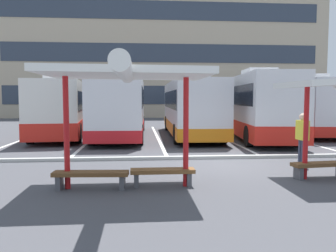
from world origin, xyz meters
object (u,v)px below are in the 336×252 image
object	(u,v)px
coach_bus_0	(64,109)
bench_2	(320,166)
coach_bus_3	(252,106)
coach_bus_4	(299,106)
coach_bus_2	(191,108)
bench_0	(91,176)
waiting_passenger_0	(302,135)
waiting_shelter_0	(126,75)
coach_bus_1	(121,107)
bench_1	(163,173)

from	to	relation	value
coach_bus_0	bench_2	size ratio (longest dim) A/B	6.82
coach_bus_3	coach_bus_4	bearing A→B (deg)	25.19
coach_bus_0	coach_bus_2	world-z (taller)	coach_bus_2
bench_0	waiting_passenger_0	bearing A→B (deg)	20.61
waiting_shelter_0	coach_bus_4	bearing A→B (deg)	50.96
coach_bus_0	coach_bus_3	bearing A→B (deg)	-9.58
coach_bus_4	waiting_shelter_0	bearing A→B (deg)	-129.04
coach_bus_3	waiting_shelter_0	size ratio (longest dim) A/B	2.51
coach_bus_4	coach_bus_0	bearing A→B (deg)	179.52
coach_bus_0	coach_bus_3	world-z (taller)	coach_bus_3
coach_bus_1	waiting_passenger_0	bearing A→B (deg)	-55.44
bench_0	bench_1	world-z (taller)	same
coach_bus_0	bench_2	world-z (taller)	coach_bus_0
bench_2	coach_bus_4	bearing A→B (deg)	66.94
bench_1	coach_bus_0	bearing A→B (deg)	111.77
coach_bus_4	waiting_shelter_0	size ratio (longest dim) A/B	2.14
bench_0	coach_bus_1	bearing A→B (deg)	89.10
coach_bus_1	bench_1	world-z (taller)	coach_bus_1
coach_bus_2	waiting_passenger_0	world-z (taller)	coach_bus_2
bench_1	bench_2	bearing A→B (deg)	6.51
waiting_passenger_0	coach_bus_3	bearing A→B (deg)	82.43
coach_bus_2	coach_bus_4	size ratio (longest dim) A/B	1.04
bench_0	waiting_passenger_0	world-z (taller)	waiting_passenger_0
waiting_shelter_0	bench_2	size ratio (longest dim) A/B	2.84
coach_bus_1	waiting_passenger_0	size ratio (longest dim) A/B	6.10
coach_bus_2	coach_bus_4	distance (m)	7.34
coach_bus_3	waiting_shelter_0	world-z (taller)	coach_bus_3
coach_bus_1	coach_bus_4	bearing A→B (deg)	5.68
bench_1	waiting_passenger_0	size ratio (longest dim) A/B	0.94
coach_bus_1	coach_bus_3	size ratio (longest dim) A/B	0.89
coach_bus_3	bench_2	bearing A→B (deg)	-98.06
coach_bus_0	waiting_shelter_0	size ratio (longest dim) A/B	2.40
coach_bus_0	bench_1	bearing A→B (deg)	-68.23
coach_bus_3	coach_bus_0	bearing A→B (deg)	170.42
coach_bus_1	waiting_passenger_0	xyz separation A→B (m)	(6.47, -9.39, -0.75)
bench_2	coach_bus_0	bearing A→B (deg)	127.89
bench_2	waiting_shelter_0	bearing A→B (deg)	-171.41
bench_1	bench_2	size ratio (longest dim) A/B	0.97
coach_bus_3	waiting_passenger_0	size ratio (longest dim) A/B	6.88
bench_2	coach_bus_2	bearing A→B (deg)	100.09
waiting_shelter_0	bench_1	size ratio (longest dim) A/B	2.92
coach_bus_3	bench_0	world-z (taller)	coach_bus_3
coach_bus_2	coach_bus_4	world-z (taller)	coach_bus_4
bench_2	bench_1	bearing A→B (deg)	-173.49
coach_bus_0	coach_bus_1	bearing A→B (deg)	-19.40
coach_bus_0	coach_bus_4	size ratio (longest dim) A/B	1.12
bench_1	coach_bus_4	bearing A→B (deg)	52.76
coach_bus_2	waiting_passenger_0	size ratio (longest dim) A/B	6.06
coach_bus_0	bench_1	size ratio (longest dim) A/B	7.01
coach_bus_4	bench_1	xyz separation A→B (m)	(-9.77, -12.86, -1.41)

